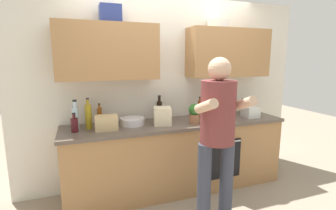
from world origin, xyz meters
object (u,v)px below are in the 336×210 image
object	(u,v)px
person_standing	(218,129)
grocery_bag_rice	(162,116)
bottle_wine	(74,124)
bottle_oil	(88,116)
cup_coffee	(111,120)
bottle_hotsauce	(229,111)
bottle_vinegar	(200,109)
cup_tea	(221,112)
knife_block	(217,113)
bottle_syrup	(100,116)
potted_herb	(194,113)
grocery_bag_produce	(250,112)
mixing_bowl	(132,121)
bottle_soda	(242,108)
grocery_bag_bread	(106,123)
cup_stoneware	(233,113)
bottle_water	(76,117)
bottle_soy	(159,110)

from	to	relation	value
person_standing	grocery_bag_rice	xyz separation A→B (m)	(-0.32, 0.75, -0.00)
bottle_wine	bottle_oil	bearing A→B (deg)	28.73
cup_coffee	grocery_bag_rice	size ratio (longest dim) A/B	0.43
bottle_hotsauce	bottle_vinegar	xyz separation A→B (m)	(-0.39, 0.12, 0.04)
bottle_hotsauce	cup_tea	size ratio (longest dim) A/B	2.61
bottle_vinegar	knife_block	world-z (taller)	bottle_vinegar
bottle_wine	person_standing	bearing A→B (deg)	-30.43
bottle_wine	cup_coffee	bearing A→B (deg)	27.22
bottle_syrup	potted_herb	bearing A→B (deg)	-16.80
grocery_bag_produce	mixing_bowl	bearing A→B (deg)	174.76
bottle_syrup	bottle_soda	size ratio (longest dim) A/B	1.18
bottle_vinegar	bottle_wine	size ratio (longest dim) A/B	1.36
bottle_syrup	cup_coffee	distance (m)	0.15
bottle_oil	grocery_bag_produce	world-z (taller)	bottle_oil
cup_coffee	cup_tea	size ratio (longest dim) A/B	1.03
grocery_bag_bread	person_standing	bearing A→B (deg)	-37.35
bottle_vinegar	cup_coffee	xyz separation A→B (m)	(-1.17, 0.09, -0.08)
bottle_syrup	cup_stoneware	distance (m)	1.83
grocery_bag_produce	grocery_bag_bread	bearing A→B (deg)	179.08
bottle_wine	grocery_bag_bread	distance (m)	0.34
potted_herb	bottle_water	bearing A→B (deg)	171.25
bottle_oil	person_standing	bearing A→B (deg)	-36.32
bottle_soy	grocery_bag_bread	distance (m)	0.76
bottle_vinegar	mixing_bowl	bearing A→B (deg)	-177.75
bottle_wine	bottle_water	size ratio (longest dim) A/B	0.63
person_standing	bottle_hotsauce	xyz separation A→B (m)	(0.66, 0.78, -0.02)
bottle_syrup	grocery_bag_produce	world-z (taller)	bottle_syrup
knife_block	potted_herb	size ratio (longest dim) A/B	1.09
bottle_hotsauce	bottle_soy	world-z (taller)	bottle_soy
bottle_syrup	bottle_soda	xyz separation A→B (m)	(2.04, -0.05, -0.03)
cup_stoneware	cup_tea	bearing A→B (deg)	147.87
bottle_oil	bottle_water	xyz separation A→B (m)	(-0.14, 0.02, -0.00)
bottle_soda	knife_block	distance (m)	0.65
person_standing	cup_coffee	world-z (taller)	person_standing
bottle_water	cup_tea	size ratio (longest dim) A/B	3.75
cup_stoneware	grocery_bag_rice	distance (m)	1.12
bottle_oil	grocery_bag_rice	distance (m)	0.86
bottle_hotsauce	mixing_bowl	bearing A→B (deg)	176.27
potted_herb	bottle_wine	bearing A→B (deg)	175.59
person_standing	bottle_wine	size ratio (longest dim) A/B	7.93
person_standing	bottle_water	size ratio (longest dim) A/B	5.00
cup_tea	grocery_bag_rice	xyz separation A→B (m)	(-0.96, -0.23, 0.06)
bottle_soda	mixing_bowl	size ratio (longest dim) A/B	0.76
bottle_soy	bottle_soda	distance (m)	1.27
cup_tea	bottle_soda	bearing A→B (deg)	-2.63
bottle_soy	grocery_bag_bread	xyz separation A→B (m)	(-0.71, -0.25, -0.05)
bottle_syrup	bottle_soda	bearing A→B (deg)	-1.32
bottle_hotsauce	grocery_bag_produce	size ratio (longest dim) A/B	1.14
bottle_syrup	bottle_water	distance (m)	0.30
bottle_wine	grocery_bag_bread	bearing A→B (deg)	-4.43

